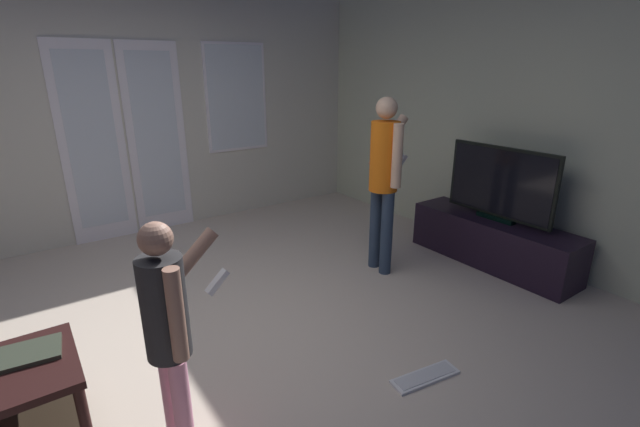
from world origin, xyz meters
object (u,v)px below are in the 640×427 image
Objects in this scene: person_adult at (385,171)px; loose_keyboard at (425,377)px; flat_screen_tv at (500,184)px; person_child at (169,327)px; tv_stand at (493,242)px; laptop_closed at (22,355)px.

loose_keyboard is at bearing -122.36° from person_adult.
person_child is at bearing -171.57° from flat_screen_tv.
person_child is at bearing -171.64° from tv_stand.
person_adult is (-0.94, 0.51, 0.15)m from flat_screen_tv.
flat_screen_tv is at bearing -28.59° from person_adult.
person_adult is 1.29× the size of person_child.
flat_screen_tv is 1.09m from person_adult.
flat_screen_tv is at bearing 4.46° from laptop_closed.
person_adult reaches higher than person_child.
person_child is (-3.12, -0.46, 0.50)m from tv_stand.
loose_keyboard is at bearing -12.19° from person_child.
laptop_closed is (-0.56, 0.58, -0.26)m from person_child.
loose_keyboard is at bearing -156.59° from flat_screen_tv.
person_adult is at bearing 151.41° from flat_screen_tv.
tv_stand is 1.92m from loose_keyboard.
laptop_closed is at bearing -171.74° from person_adult.
tv_stand is 0.56m from flat_screen_tv.
tv_stand is at bearing 8.36° from person_child.
tv_stand is at bearing 4.40° from laptop_closed.
person_adult is 3.42× the size of loose_keyboard.
person_child reaches higher than tv_stand.
loose_keyboard is (-0.81, -1.27, -0.92)m from person_adult.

